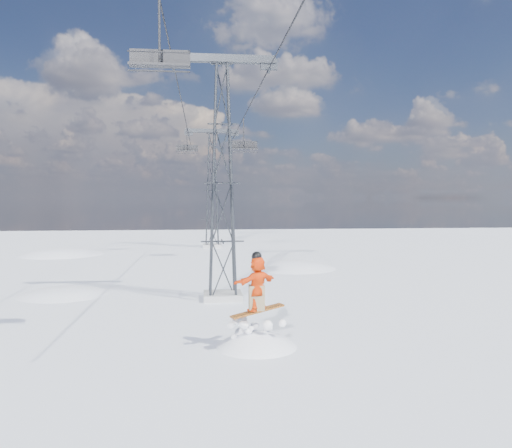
% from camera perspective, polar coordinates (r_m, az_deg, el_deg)
% --- Properties ---
extents(ground, '(120.00, 120.00, 0.00)m').
position_cam_1_polar(ground, '(16.22, -5.56, -14.24)').
color(ground, white).
rests_on(ground, ground).
extents(snow_terrain, '(39.00, 37.00, 22.00)m').
position_cam_1_polar(snow_terrain, '(39.72, -13.09, -18.32)').
color(snow_terrain, white).
rests_on(snow_terrain, ground).
extents(lift_tower_near, '(5.20, 1.80, 11.43)m').
position_cam_1_polar(lift_tower_near, '(23.52, -3.88, 4.61)').
color(lift_tower_near, '#999999').
rests_on(lift_tower_near, ground).
extents(lift_tower_far, '(5.20, 1.80, 11.43)m').
position_cam_1_polar(lift_tower_far, '(48.50, -5.05, 3.77)').
color(lift_tower_far, '#999999').
rests_on(lift_tower_far, ground).
extents(haul_cables, '(4.46, 51.00, 0.06)m').
position_cam_1_polar(haul_cables, '(35.52, -4.67, 12.79)').
color(haul_cables, black).
rests_on(haul_cables, ground).
extents(snowboarder_jump, '(4.40, 4.40, 7.07)m').
position_cam_1_polar(snowboarder_jump, '(17.13, 0.05, -19.02)').
color(snowboarder_jump, white).
rests_on(snowboarder_jump, ground).
extents(lift_chair_near, '(1.84, 0.53, 2.29)m').
position_cam_1_polar(lift_chair_near, '(16.24, -10.94, 18.00)').
color(lift_chair_near, black).
rests_on(lift_chair_near, ground).
extents(lift_chair_mid, '(2.11, 0.61, 2.62)m').
position_cam_1_polar(lift_chair_mid, '(38.29, -1.44, 8.92)').
color(lift_chair_mid, black).
rests_on(lift_chair_mid, ground).
extents(lift_chair_far, '(1.85, 0.53, 2.30)m').
position_cam_1_polar(lift_chair_far, '(43.35, -7.88, 8.54)').
color(lift_chair_far, black).
rests_on(lift_chair_far, ground).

